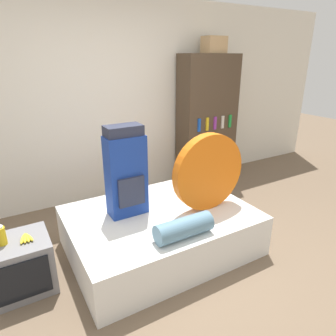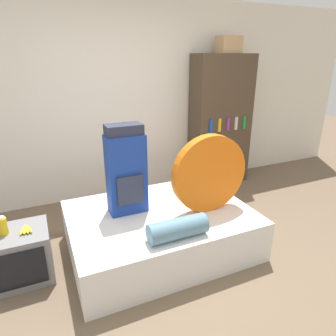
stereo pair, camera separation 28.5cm
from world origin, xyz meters
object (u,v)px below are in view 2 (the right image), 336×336
backpack (126,171)px  cardboard_box (229,44)px  television (21,255)px  canister (3,226)px  sleeping_roll (178,229)px  bookshelf (220,121)px  tent_bag (209,174)px

backpack → cardboard_box: cardboard_box is taller
television → canister: (-0.09, 0.01, 0.31)m
sleeping_roll → television: size_ratio=1.03×
bookshelf → cardboard_box: 1.07m
sleeping_roll → cardboard_box: (1.60, 1.74, 1.51)m
tent_bag → bookshelf: 1.79m
cardboard_box → bookshelf: bearing=144.5°
television → canister: size_ratio=3.02×
bookshelf → cardboard_box: bearing=-35.5°
tent_bag → bookshelf: bearing=53.5°
cardboard_box → canister: bearing=-158.6°
backpack → canister: bearing=-177.4°
canister → tent_bag: bearing=-7.8°
sleeping_roll → canister: size_ratio=3.11×
tent_bag → canister: 1.87m
backpack → sleeping_roll: size_ratio=1.69×
television → canister: bearing=171.4°
backpack → television: size_ratio=1.75×
tent_bag → cardboard_box: cardboard_box is taller
sleeping_roll → television: 1.40m
television → cardboard_box: 3.56m
sleeping_roll → bookshelf: size_ratio=0.27×
television → cardboard_box: cardboard_box is taller
backpack → canister: size_ratio=5.27×
tent_bag → canister: bearing=172.2°
backpack → cardboard_box: bearing=31.0°
canister → cardboard_box: cardboard_box is taller
cardboard_box → tent_bag: bearing=-128.1°
backpack → television: 1.18m
backpack → bookshelf: bookshelf is taller
sleeping_roll → bookshelf: bearing=48.6°
canister → bookshelf: size_ratio=0.09×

